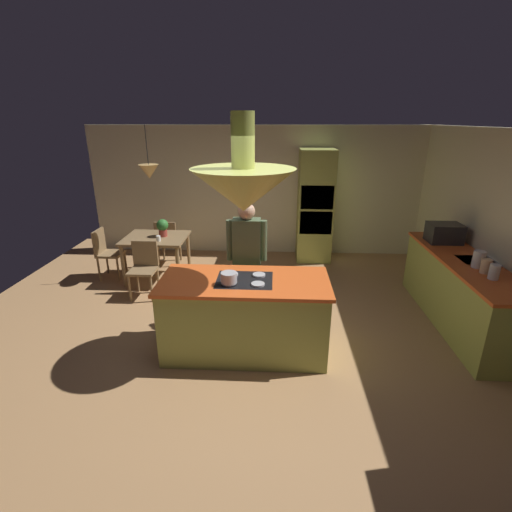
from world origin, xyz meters
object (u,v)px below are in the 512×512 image
chair_by_back_wall (167,240)px  oven_tower (315,206)px  chair_at_corner (106,250)px  canister_tea (479,259)px  person_at_island (247,256)px  dining_table (156,243)px  microwave_on_counter (444,233)px  cup_on_table (158,238)px  canister_sugar (486,266)px  kitchen_island (245,316)px  canister_flour (494,272)px  chair_facing_island (144,265)px  cooking_pot_on_cooktop (229,278)px  potted_plant_on_table (163,227)px

chair_by_back_wall → oven_tower: bearing=-170.2°
chair_at_corner → canister_tea: bearing=-106.0°
canister_tea → person_at_island: bearing=176.2°
dining_table → microwave_on_counter: 4.59m
cup_on_table → canister_sugar: canister_sugar is taller
microwave_on_counter → kitchen_island: bearing=-151.4°
chair_at_corner → canister_flour: 5.79m
chair_facing_island → canister_tea: (4.54, -0.90, 0.53)m
oven_tower → chair_by_back_wall: oven_tower is taller
canister_flour → cooking_pot_on_cooktop: bearing=-174.2°
chair_facing_island → microwave_on_counter: bearing=1.4°
chair_by_back_wall → canister_sugar: (4.54, -2.40, 0.51)m
kitchen_island → oven_tower: 3.48m
chair_facing_island → cooking_pot_on_cooktop: size_ratio=4.83×
cup_on_table → canister_flour: (4.42, -1.71, 0.21)m
chair_by_back_wall → potted_plant_on_table: bearing=101.4°
canister_sugar → chair_at_corner: bearing=162.2°
oven_tower → chair_facing_island: bearing=-147.2°
potted_plant_on_table → canister_tea: bearing=-20.1°
dining_table → cooking_pot_on_cooktop: size_ratio=5.80×
dining_table → canister_tea: size_ratio=4.91×
person_at_island → canister_tea: bearing=-3.8°
chair_facing_island → chair_by_back_wall: same height
person_at_island → cup_on_table: 1.94m
chair_by_back_wall → chair_at_corner: same height
oven_tower → canister_flour: oven_tower is taller
canister_flour → cooking_pot_on_cooktop: (-3.00, -0.31, -0.01)m
kitchen_island → chair_by_back_wall: bearing=121.6°
kitchen_island → person_at_island: (-0.03, 0.72, 0.49)m
kitchen_island → canister_flour: 2.90m
potted_plant_on_table → cooking_pot_on_cooktop: (1.42, -2.28, 0.08)m
dining_table → chair_facing_island: size_ratio=1.20×
dining_table → person_at_island: 2.19m
canister_sugar → canister_tea: 0.18m
canister_tea → cooking_pot_on_cooktop: 3.07m
cooking_pot_on_cooktop → canister_tea: bearing=12.5°
kitchen_island → cooking_pot_on_cooktop: bearing=-140.9°
potted_plant_on_table → canister_flour: bearing=-24.1°
kitchen_island → chair_by_back_wall: size_ratio=2.23×
dining_table → potted_plant_on_table: 0.30m
chair_at_corner → potted_plant_on_table: size_ratio=2.90×
chair_by_back_wall → cup_on_table: size_ratio=9.67×
chair_at_corner → canister_tea: 5.69m
chair_by_back_wall → microwave_on_counter: size_ratio=1.89×
cup_on_table → chair_facing_island: bearing=-105.5°
cooking_pot_on_cooktop → chair_by_back_wall: bearing=118.0°
oven_tower → cup_on_table: 3.02m
oven_tower → microwave_on_counter: size_ratio=4.65×
dining_table → chair_facing_island: bearing=-90.0°
chair_facing_island → canister_tea: 4.66m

